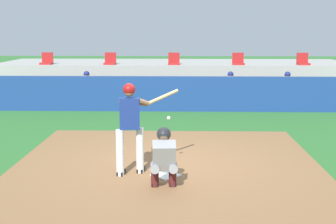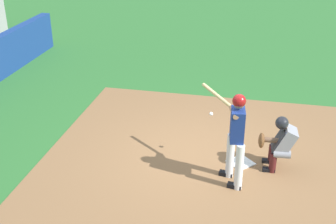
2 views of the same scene
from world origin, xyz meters
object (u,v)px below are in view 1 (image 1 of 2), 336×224
(stadium_seat_4, at_px, (303,61))
(home_plate, at_px, (166,175))
(dugout_player_1, at_px, (231,89))
(stadium_seat_0, at_px, (47,61))
(dugout_player_2, at_px, (288,89))
(catcher_crouched, at_px, (163,156))
(batter_at_plate, at_px, (131,123))
(stadium_seat_2, at_px, (174,61))
(stadium_seat_1, at_px, (110,61))
(stadium_seat_3, at_px, (238,61))
(dugout_player_0, at_px, (86,88))

(stadium_seat_4, bearing_deg, home_plate, -117.06)
(dugout_player_1, xyz_separation_m, stadium_seat_0, (-7.30, 2.03, 0.86))
(dugout_player_1, distance_m, dugout_player_2, 2.07)
(catcher_crouched, bearing_deg, batter_at_plate, 128.99)
(stadium_seat_4, bearing_deg, stadium_seat_2, 180.00)
(dugout_player_2, bearing_deg, dugout_player_1, 180.00)
(stadium_seat_1, relative_size, stadium_seat_2, 1.00)
(dugout_player_1, bearing_deg, stadium_seat_0, 164.42)
(batter_at_plate, bearing_deg, stadium_seat_3, 71.97)
(catcher_crouched, distance_m, stadium_seat_2, 10.91)
(stadium_seat_0, bearing_deg, stadium_seat_1, 0.00)
(home_plate, bearing_deg, stadium_seat_4, 62.94)
(dugout_player_1, height_order, dugout_player_2, same)
(dugout_player_1, bearing_deg, stadium_seat_3, 76.14)
(home_plate, relative_size, stadium_seat_1, 0.92)
(stadium_seat_4, bearing_deg, dugout_player_1, -146.74)
(dugout_player_0, height_order, stadium_seat_0, stadium_seat_0)
(catcher_crouched, relative_size, stadium_seat_3, 3.58)
(stadium_seat_0, distance_m, stadium_seat_2, 5.20)
(batter_at_plate, xyz_separation_m, stadium_seat_3, (3.28, 10.06, 0.50))
(home_plate, relative_size, stadium_seat_0, 0.92)
(home_plate, bearing_deg, stadium_seat_1, 104.33)
(batter_at_plate, xyz_separation_m, stadium_seat_0, (-4.52, 10.06, 0.50))
(batter_at_plate, bearing_deg, dugout_player_2, 58.91)
(dugout_player_2, xyz_separation_m, stadium_seat_4, (1.03, 2.03, 0.86))
(home_plate, distance_m, stadium_seat_1, 10.61)
(dugout_player_0, relative_size, stadium_seat_4, 2.71)
(home_plate, distance_m, dugout_player_1, 8.44)
(batter_at_plate, relative_size, dugout_player_0, 1.39)
(home_plate, xyz_separation_m, batter_at_plate, (-0.68, 0.11, 1.01))
(stadium_seat_2, relative_size, stadium_seat_4, 1.00)
(stadium_seat_1, height_order, stadium_seat_4, same)
(stadium_seat_0, relative_size, stadium_seat_2, 1.00)
(batter_at_plate, xyz_separation_m, dugout_player_2, (4.84, 8.03, -0.36))
(batter_at_plate, relative_size, stadium_seat_0, 3.76)
(dugout_player_0, relative_size, stadium_seat_0, 2.71)
(dugout_player_0, bearing_deg, dugout_player_1, 0.00)
(home_plate, distance_m, stadium_seat_4, 11.53)
(stadium_seat_0, height_order, stadium_seat_2, same)
(catcher_crouched, bearing_deg, home_plate, 88.37)
(stadium_seat_2, bearing_deg, stadium_seat_3, 0.00)
(dugout_player_0, bearing_deg, stadium_seat_4, 13.63)
(batter_at_plate, bearing_deg, stadium_seat_4, 59.73)
(stadium_seat_1, distance_m, stadium_seat_2, 2.60)
(dugout_player_1, bearing_deg, batter_at_plate, -109.05)
(stadium_seat_1, relative_size, stadium_seat_3, 1.00)
(home_plate, xyz_separation_m, stadium_seat_1, (-2.60, 10.18, 1.51))
(dugout_player_2, relative_size, stadium_seat_0, 2.71)
(stadium_seat_0, height_order, stadium_seat_4, same)
(stadium_seat_0, bearing_deg, stadium_seat_2, 0.00)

